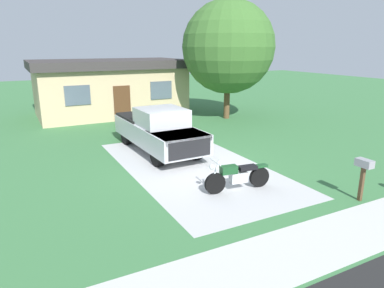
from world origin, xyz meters
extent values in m
plane|color=#39703F|center=(0.00, 0.00, 0.00)|extent=(80.00, 80.00, 0.00)
cube|color=#B4B4B4|center=(0.00, 0.00, 0.00)|extent=(4.69, 9.00, 0.01)
cube|color=beige|center=(0.00, -6.00, 0.00)|extent=(36.00, 1.80, 0.01)
cylinder|color=black|center=(-0.57, -2.51, 0.33)|extent=(0.67, 0.19, 0.66)
cylinder|color=black|center=(0.97, -2.69, 0.33)|extent=(0.67, 0.19, 0.66)
cube|color=silver|center=(0.22, -2.60, 0.42)|extent=(0.59, 0.32, 0.32)
cube|color=#194723|center=(-0.12, -2.56, 0.72)|extent=(0.55, 0.32, 0.24)
cube|color=black|center=(0.52, -2.64, 0.70)|extent=(0.63, 0.35, 0.12)
cube|color=#194723|center=(0.97, -2.69, 0.70)|extent=(0.50, 0.25, 0.08)
cylinder|color=silver|center=(-0.57, -2.51, 0.70)|extent=(0.34, 0.10, 0.77)
cylinder|color=silver|center=(-0.57, -2.51, 1.02)|extent=(0.12, 0.70, 0.04)
sphere|color=silver|center=(-0.69, -2.50, 0.88)|extent=(0.16, 0.16, 0.16)
cylinder|color=black|center=(0.49, 0.72, 0.42)|extent=(0.32, 0.85, 0.84)
cylinder|color=black|center=(-1.14, 0.67, 0.42)|extent=(0.32, 0.85, 0.84)
cylinder|color=black|center=(0.40, 4.22, 0.42)|extent=(0.32, 0.85, 0.84)
cylinder|color=black|center=(-1.24, 4.17, 0.42)|extent=(0.32, 0.85, 0.84)
cube|color=#B7BABF|center=(-0.37, 2.50, 0.80)|extent=(2.15, 5.65, 0.80)
cube|color=#B7BABF|center=(-0.32, 0.65, 1.10)|extent=(1.95, 1.95, 0.20)
cube|color=#B7BABF|center=(-0.36, 2.10, 1.55)|extent=(1.85, 1.95, 0.70)
cube|color=#3F4C56|center=(-0.34, 1.30, 1.45)|extent=(1.70, 0.21, 0.60)
cube|color=black|center=(-0.42, 4.05, 1.05)|extent=(1.96, 2.45, 0.50)
cube|color=black|center=(-0.30, -0.28, 0.80)|extent=(1.70, 0.15, 0.64)
cube|color=#4C3823|center=(2.92, -4.89, 0.55)|extent=(0.10, 0.10, 1.10)
cube|color=gray|center=(2.92, -4.89, 1.15)|extent=(0.26, 0.48, 0.22)
cylinder|color=brown|center=(6.09, 7.10, 1.19)|extent=(0.36, 0.36, 2.37)
sphere|color=#3A662B|center=(6.09, 7.10, 4.29)|extent=(5.49, 5.49, 5.49)
cube|color=tan|center=(0.12, 11.81, 1.50)|extent=(9.00, 5.00, 3.00)
cube|color=#383333|center=(0.12, 11.81, 3.25)|extent=(9.60, 5.60, 0.50)
cube|color=#4C2D19|center=(0.12, 9.28, 1.05)|extent=(1.00, 0.08, 2.10)
cube|color=#4C5966|center=(-2.40, 9.28, 1.70)|extent=(1.40, 0.06, 1.10)
cube|color=#4C5966|center=(2.64, 9.28, 1.70)|extent=(1.40, 0.06, 1.10)
camera|label=1|loc=(-5.77, -10.95, 4.36)|focal=32.74mm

